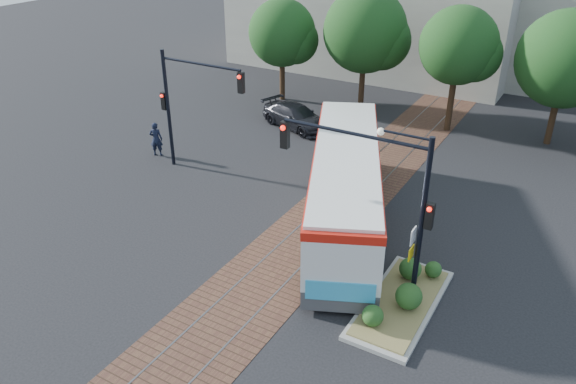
# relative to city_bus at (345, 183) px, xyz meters

# --- Properties ---
(ground) EXTENTS (120.00, 120.00, 0.00)m
(ground) POSITION_rel_city_bus_xyz_m (-0.70, -3.12, -1.86)
(ground) COLOR black
(ground) RESTS_ON ground
(trackbed) EXTENTS (3.60, 40.00, 0.02)m
(trackbed) POSITION_rel_city_bus_xyz_m (-0.70, 0.88, -1.86)
(trackbed) COLOR brown
(trackbed) RESTS_ON ground
(tree_row) EXTENTS (26.40, 5.60, 7.67)m
(tree_row) POSITION_rel_city_bus_xyz_m (0.51, 13.30, 2.99)
(tree_row) COLOR #382314
(tree_row) RESTS_ON ground
(warehouses) EXTENTS (40.00, 13.00, 8.00)m
(warehouses) POSITION_rel_city_bus_xyz_m (-1.22, 25.62, 1.95)
(warehouses) COLOR #ADA899
(warehouses) RESTS_ON ground
(city_bus) EXTENTS (7.47, 12.45, 3.34)m
(city_bus) POSITION_rel_city_bus_xyz_m (0.00, 0.00, 0.00)
(city_bus) COLOR #424244
(city_bus) RESTS_ON ground
(traffic_island) EXTENTS (2.20, 5.20, 1.13)m
(traffic_island) POSITION_rel_city_bus_xyz_m (4.12, -4.02, -1.53)
(traffic_island) COLOR gray
(traffic_island) RESTS_ON ground
(signal_pole_main) EXTENTS (5.49, 0.46, 6.00)m
(signal_pole_main) POSITION_rel_city_bus_xyz_m (3.17, -3.93, 2.30)
(signal_pole_main) COLOR black
(signal_pole_main) RESTS_ON ground
(signal_pole_left) EXTENTS (4.99, 0.34, 6.00)m
(signal_pole_left) POSITION_rel_city_bus_xyz_m (-9.06, 0.87, 2.00)
(signal_pole_left) COLOR black
(signal_pole_left) RESTS_ON ground
(officer) EXTENTS (0.81, 0.71, 1.87)m
(officer) POSITION_rel_city_bus_xyz_m (-11.70, 1.33, -0.93)
(officer) COLOR black
(officer) RESTS_ON ground
(parked_car) EXTENTS (5.15, 3.37, 1.39)m
(parked_car) POSITION_rel_city_bus_xyz_m (-7.27, 8.70, -1.17)
(parked_car) COLOR black
(parked_car) RESTS_ON ground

